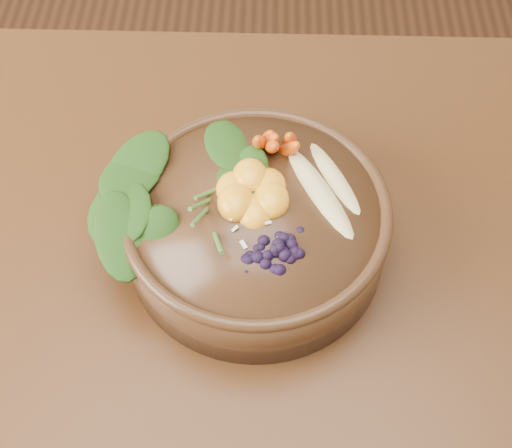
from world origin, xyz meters
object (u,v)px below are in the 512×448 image
(banana_halves, at_px, (328,177))
(mandarin_cluster, at_px, (252,186))
(dining_table, at_px, (261,318))
(stoneware_bowl, at_px, (256,229))
(kale_heap, at_px, (198,165))
(blueberry_pile, at_px, (279,241))
(carrot_cluster, at_px, (277,119))

(banana_halves, distance_m, mandarin_cluster, 0.09)
(dining_table, height_order, stoneware_bowl, stoneware_bowl)
(stoneware_bowl, relative_size, kale_heap, 1.53)
(banana_halves, bearing_deg, blueberry_pile, -141.51)
(kale_heap, xyz_separation_m, carrot_cluster, (0.09, 0.06, 0.02))
(mandarin_cluster, bearing_deg, blueberry_pile, -68.23)
(banana_halves, height_order, blueberry_pile, blueberry_pile)
(stoneware_bowl, relative_size, blueberry_pile, 2.16)
(stoneware_bowl, height_order, mandarin_cluster, mandarin_cluster)
(stoneware_bowl, height_order, blueberry_pile, blueberry_pile)
(carrot_cluster, bearing_deg, dining_table, -116.77)
(stoneware_bowl, bearing_deg, blueberry_pile, -66.10)
(carrot_cluster, xyz_separation_m, mandarin_cluster, (-0.03, -0.08, -0.03))
(dining_table, height_order, carrot_cluster, carrot_cluster)
(carrot_cluster, distance_m, mandarin_cluster, 0.09)
(stoneware_bowl, distance_m, mandarin_cluster, 0.06)
(dining_table, distance_m, mandarin_cluster, 0.21)
(dining_table, bearing_deg, kale_heap, 129.75)
(stoneware_bowl, height_order, banana_halves, banana_halves)
(mandarin_cluster, bearing_deg, stoneware_bowl, -75.30)
(kale_heap, xyz_separation_m, mandarin_cluster, (0.06, -0.02, -0.01))
(stoneware_bowl, relative_size, banana_halves, 1.75)
(mandarin_cluster, bearing_deg, banana_halves, 11.29)
(stoneware_bowl, xyz_separation_m, kale_heap, (-0.07, 0.04, 0.07))
(kale_heap, bearing_deg, carrot_cluster, 31.55)
(dining_table, distance_m, kale_heap, 0.23)
(kale_heap, bearing_deg, dining_table, -50.25)
(blueberry_pile, bearing_deg, mandarin_cluster, 111.77)
(carrot_cluster, bearing_deg, mandarin_cluster, -129.81)
(stoneware_bowl, relative_size, mandarin_cluster, 3.15)
(banana_halves, xyz_separation_m, mandarin_cluster, (-0.09, -0.02, 0.00))
(blueberry_pile, bearing_deg, banana_halves, 59.52)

